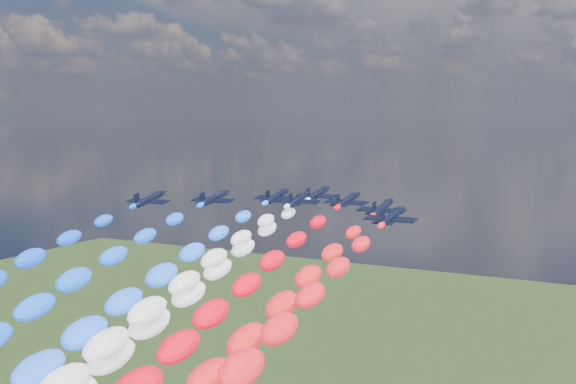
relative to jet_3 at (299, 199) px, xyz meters
The scene contains 12 objects.
jet_0 29.76m from the jet_3, 152.71° to the right, with size 8.81×11.81×2.60m, color black, non-canonical shape.
jet_1 17.12m from the jet_3, 159.01° to the right, with size 8.81×11.81×2.60m, color black, non-canonical shape.
jet_2 6.96m from the jet_3, 156.85° to the left, with size 8.81×11.81×2.60m, color black, non-canonical shape.
trail_2 61.02m from the jet_3, 96.27° to the right, with size 6.06×118.14×38.45m, color #2263FF, non-canonical shape.
jet_3 is the anchor object (origin of this frame).
trail_3 63.31m from the jet_3, 90.00° to the right, with size 6.06×118.14×38.45m, color white, non-canonical shape.
jet_4 10.63m from the jet_3, 94.71° to the left, with size 8.81×11.81×2.60m, color black, non-canonical shape.
trail_4 53.19m from the jet_3, 90.99° to the right, with size 6.06×118.14×38.45m, color white, non-canonical shape.
jet_5 9.69m from the jet_3, 17.82° to the left, with size 8.81×11.81×2.60m, color black, non-canonical shape.
trail_5 61.16m from the jet_3, 80.96° to the right, with size 6.06×118.14×38.45m, color red, non-canonical shape.
jet_6 20.05m from the jet_3, 14.45° to the right, with size 8.81×11.81×2.60m, color black, non-canonical shape.
jet_7 28.74m from the jet_3, 30.96° to the right, with size 8.81×11.81×2.60m, color black, non-canonical shape.
Camera 1 is at (64.97, -121.12, 115.34)m, focal length 46.29 mm.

